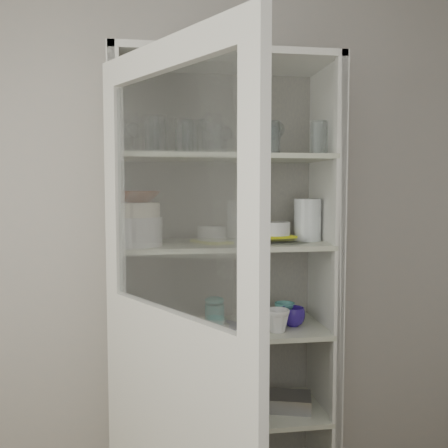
# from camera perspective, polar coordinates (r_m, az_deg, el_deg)

# --- Properties ---
(wall_back) EXTENTS (3.60, 0.02, 2.60)m
(wall_back) POSITION_cam_1_polar(r_m,az_deg,el_deg) (2.52, -5.27, -0.70)
(wall_back) COLOR #BAB1A9
(wall_back) RESTS_ON ground
(pantry_cabinet) EXTENTS (1.00, 0.45, 2.10)m
(pantry_cabinet) POSITION_cam_1_polar(r_m,az_deg,el_deg) (2.44, -0.22, -9.44)
(pantry_cabinet) COLOR silver
(pantry_cabinet) RESTS_ON floor
(cupboard_door) EXTENTS (0.49, 0.79, 2.00)m
(cupboard_door) POSITION_cam_1_polar(r_m,az_deg,el_deg) (1.79, -5.92, -16.91)
(cupboard_door) COLOR silver
(cupboard_door) RESTS_ON floor
(tumbler_0) EXTENTS (0.10, 0.10, 0.15)m
(tumbler_0) POSITION_cam_1_polar(r_m,az_deg,el_deg) (2.13, -7.50, 10.15)
(tumbler_0) COLOR silver
(tumbler_0) RESTS_ON shelf_glass
(tumbler_1) EXTENTS (0.08, 0.08, 0.14)m
(tumbler_1) POSITION_cam_1_polar(r_m,az_deg,el_deg) (2.14, -4.69, 10.02)
(tumbler_1) COLOR silver
(tumbler_1) RESTS_ON shelf_glass
(tumbler_2) EXTENTS (0.09, 0.09, 0.14)m
(tumbler_2) POSITION_cam_1_polar(r_m,az_deg,el_deg) (2.14, -3.83, 9.93)
(tumbler_2) COLOR silver
(tumbler_2) RESTS_ON shelf_glass
(tumbler_3) EXTENTS (0.07, 0.07, 0.13)m
(tumbler_3) POSITION_cam_1_polar(r_m,az_deg,el_deg) (2.17, -0.80, 9.74)
(tumbler_3) COLOR silver
(tumbler_3) RESTS_ON shelf_glass
(tumbler_4) EXTENTS (0.09, 0.09, 0.14)m
(tumbler_4) POSITION_cam_1_polar(r_m,az_deg,el_deg) (2.21, 5.53, 9.80)
(tumbler_4) COLOR silver
(tumbler_4) RESTS_ON shelf_glass
(tumbler_5) EXTENTS (0.08, 0.08, 0.15)m
(tumbler_5) POSITION_cam_1_polar(r_m,az_deg,el_deg) (2.28, 10.88, 9.63)
(tumbler_5) COLOR silver
(tumbler_5) RESTS_ON shelf_glass
(tumbler_6) EXTENTS (0.10, 0.10, 0.15)m
(tumbler_6) POSITION_cam_1_polar(r_m,az_deg,el_deg) (2.30, 10.72, 9.65)
(tumbler_6) COLOR silver
(tumbler_6) RESTS_ON shelf_glass
(tumbler_7) EXTENTS (0.10, 0.10, 0.16)m
(tumbler_7) POSITION_cam_1_polar(r_m,az_deg,el_deg) (2.28, -8.07, 9.80)
(tumbler_7) COLOR silver
(tumbler_7) RESTS_ON shelf_glass
(tumbler_8) EXTENTS (0.09, 0.09, 0.15)m
(tumbler_8) POSITION_cam_1_polar(r_m,az_deg,el_deg) (2.31, -4.59, 9.71)
(tumbler_8) COLOR silver
(tumbler_8) RESTS_ON shelf_glass
(tumbler_9) EXTENTS (0.09, 0.09, 0.16)m
(tumbler_9) POSITION_cam_1_polar(r_m,az_deg,el_deg) (2.28, -2.77, 9.85)
(tumbler_9) COLOR silver
(tumbler_9) RESTS_ON shelf_glass
(tumbler_10) EXTENTS (0.08, 0.08, 0.13)m
(tumbler_10) POSITION_cam_1_polar(r_m,az_deg,el_deg) (2.30, 2.50, 9.45)
(tumbler_10) COLOR silver
(tumbler_10) RESTS_ON shelf_glass
(tumbler_11) EXTENTS (0.09, 0.09, 0.14)m
(tumbler_11) POSITION_cam_1_polar(r_m,az_deg,el_deg) (2.36, 5.58, 9.46)
(tumbler_11) COLOR silver
(tumbler_11) RESTS_ON shelf_glass
(goblet_0) EXTENTS (0.07, 0.07, 0.16)m
(goblet_0) POSITION_cam_1_polar(r_m,az_deg,el_deg) (2.36, -10.30, 9.69)
(goblet_0) COLOR silver
(goblet_0) RESTS_ON shelf_glass
(goblet_1) EXTENTS (0.07, 0.07, 0.16)m
(goblet_1) POSITION_cam_1_polar(r_m,az_deg,el_deg) (2.44, 0.21, 9.52)
(goblet_1) COLOR silver
(goblet_1) RESTS_ON shelf_glass
(goblet_2) EXTENTS (0.08, 0.08, 0.19)m
(goblet_2) POSITION_cam_1_polar(r_m,az_deg,el_deg) (2.44, 5.93, 9.84)
(goblet_2) COLOR silver
(goblet_2) RESTS_ON shelf_glass
(goblet_3) EXTENTS (0.07, 0.07, 0.17)m
(goblet_3) POSITION_cam_1_polar(r_m,az_deg,el_deg) (2.49, 5.81, 9.49)
(goblet_3) COLOR silver
(goblet_3) RESTS_ON shelf_glass
(plate_stack_front) EXTENTS (0.22, 0.22, 0.13)m
(plate_stack_front) POSITION_cam_1_polar(r_m,az_deg,el_deg) (2.21, -9.93, -0.82)
(plate_stack_front) COLOR white
(plate_stack_front) RESTS_ON shelf_plates
(plate_stack_back) EXTENTS (0.20, 0.20, 0.07)m
(plate_stack_back) POSITION_cam_1_polar(r_m,az_deg,el_deg) (2.42, -10.11, -1.04)
(plate_stack_back) COLOR white
(plate_stack_back) RESTS_ON shelf_plates
(cream_bowl) EXTENTS (0.22, 0.22, 0.06)m
(cream_bowl) POSITION_cam_1_polar(r_m,az_deg,el_deg) (2.20, -9.96, 1.63)
(cream_bowl) COLOR #F0E5CB
(cream_bowl) RESTS_ON plate_stack_front
(terracotta_bowl) EXTENTS (0.24, 0.24, 0.05)m
(terracotta_bowl) POSITION_cam_1_polar(r_m,az_deg,el_deg) (2.20, -9.98, 3.10)
(terracotta_bowl) COLOR brown
(terracotta_bowl) RESTS_ON cream_bowl
(glass_platter) EXTENTS (0.42, 0.42, 0.02)m
(glass_platter) POSITION_cam_1_polar(r_m,az_deg,el_deg) (2.37, 5.81, -1.75)
(glass_platter) COLOR silver
(glass_platter) RESTS_ON shelf_plates
(yellow_trivet) EXTENTS (0.19, 0.19, 0.01)m
(yellow_trivet) POSITION_cam_1_polar(r_m,az_deg,el_deg) (2.36, 5.81, -1.40)
(yellow_trivet) COLOR yellow
(yellow_trivet) RESTS_ON glass_platter
(white_ramekin) EXTENTS (0.17, 0.17, 0.06)m
(white_ramekin) POSITION_cam_1_polar(r_m,az_deg,el_deg) (2.36, 5.82, -0.50)
(white_ramekin) COLOR white
(white_ramekin) RESTS_ON yellow_trivet
(grey_bowl_stack) EXTENTS (0.13, 0.13, 0.20)m
(grey_bowl_stack) POSITION_cam_1_polar(r_m,az_deg,el_deg) (2.40, 9.52, 0.48)
(grey_bowl_stack) COLOR silver
(grey_bowl_stack) RESTS_ON shelf_plates
(mug_blue) EXTENTS (0.14, 0.14, 0.09)m
(mug_blue) POSITION_cam_1_polar(r_m,az_deg,el_deg) (2.42, 7.89, -10.44)
(mug_blue) COLOR navy
(mug_blue) RESTS_ON shelf_mugs
(mug_teal) EXTENTS (0.12, 0.12, 0.09)m
(mug_teal) POSITION_cam_1_polar(r_m,az_deg,el_deg) (2.49, 6.94, -9.95)
(mug_teal) COLOR teal
(mug_teal) RESTS_ON shelf_mugs
(mug_white) EXTENTS (0.13, 0.13, 0.10)m
(mug_white) POSITION_cam_1_polar(r_m,az_deg,el_deg) (2.31, 6.12, -10.93)
(mug_white) COLOR white
(mug_white) RESTS_ON shelf_mugs
(teal_jar) EXTENTS (0.09, 0.09, 0.11)m
(teal_jar) POSITION_cam_1_polar(r_m,az_deg,el_deg) (2.44, -1.07, -10.00)
(teal_jar) COLOR teal
(teal_jar) RESTS_ON shelf_mugs
(measuring_cups) EXTENTS (0.11, 0.11, 0.04)m
(measuring_cups) POSITION_cam_1_polar(r_m,az_deg,el_deg) (2.27, -4.31, -11.96)
(measuring_cups) COLOR #A5A3AF
(measuring_cups) RESTS_ON shelf_mugs
(white_canister) EXTENTS (0.12, 0.12, 0.12)m
(white_canister) POSITION_cam_1_polar(r_m,az_deg,el_deg) (2.39, -10.05, -10.25)
(white_canister) COLOR white
(white_canister) RESTS_ON shelf_mugs
(cream_dish) EXTENTS (0.29, 0.29, 0.07)m
(cream_dish) POSITION_cam_1_polar(r_m,az_deg,el_deg) (2.47, -2.60, -20.16)
(cream_dish) COLOR #F0E5CB
(cream_dish) RESTS_ON shelf_bot
(tin_box) EXTENTS (0.26, 0.21, 0.07)m
(tin_box) POSITION_cam_1_polar(r_m,az_deg,el_deg) (2.54, 7.25, -19.49)
(tin_box) COLOR gray
(tin_box) RESTS_ON shelf_bot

